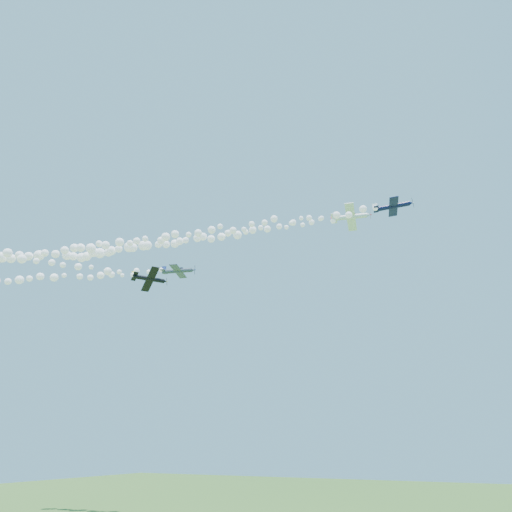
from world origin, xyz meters
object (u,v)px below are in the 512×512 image
at_px(plane_navy, 393,206).
at_px(plane_grey, 178,271).
at_px(plane_black, 150,279).
at_px(plane_white, 351,217).

xyz_separation_m(plane_navy, plane_grey, (-44.72, 4.66, -1.55)).
bearing_deg(plane_grey, plane_black, -99.30).
bearing_deg(plane_navy, plane_black, 177.42).
distance_m(plane_white, plane_grey, 37.18).
relative_size(plane_white, plane_navy, 1.24).
xyz_separation_m(plane_white, plane_grey, (-35.10, -8.64, -8.70)).
xyz_separation_m(plane_white, plane_navy, (9.62, -13.30, -7.15)).
height_order(plane_white, plane_black, plane_white).
height_order(plane_white, plane_navy, plane_white).
distance_m(plane_white, plane_navy, 17.90).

